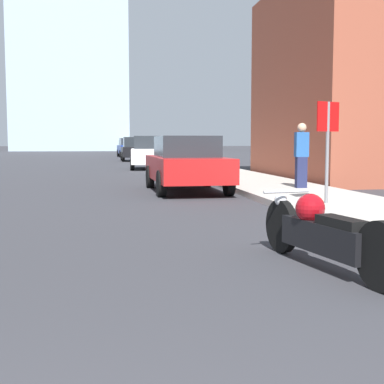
{
  "coord_description": "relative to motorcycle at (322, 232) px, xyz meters",
  "views": [
    {
      "loc": [
        0.33,
        -0.76,
        1.4
      ],
      "look_at": [
        1.45,
        6.1,
        0.75
      ],
      "focal_mm": 50.0,
      "sensor_mm": 36.0,
      "label": 1
    }
  ],
  "objects": [
    {
      "name": "parked_car_green",
      "position": [
        0.09,
        57.1,
        0.44
      ],
      "size": [
        2.09,
        4.49,
        1.64
      ],
      "rotation": [
        0.0,
        0.0,
        0.05
      ],
      "color": "#1E6B33",
      "rests_on": "ground_plane"
    },
    {
      "name": "pedestrian",
      "position": [
        2.95,
        8.42,
        0.66
      ],
      "size": [
        0.36,
        0.25,
        1.77
      ],
      "color": "#1E2347",
      "rests_on": "sidewalk"
    },
    {
      "name": "parked_car_black",
      "position": [
        -0.18,
        34.69,
        0.47
      ],
      "size": [
        1.99,
        4.08,
        1.78
      ],
      "rotation": [
        0.0,
        0.0,
        0.01
      ],
      "color": "black",
      "rests_on": "ground_plane"
    },
    {
      "name": "parked_car_red",
      "position": [
        -0.08,
        9.43,
        0.4
      ],
      "size": [
        2.05,
        4.56,
        1.57
      ],
      "rotation": [
        0.0,
        0.0,
        0.02
      ],
      "color": "red",
      "rests_on": "ground_plane"
    },
    {
      "name": "parked_car_white",
      "position": [
        -0.06,
        22.33,
        0.44
      ],
      "size": [
        2.15,
        4.02,
        1.72
      ],
      "rotation": [
        0.0,
        0.0,
        -0.06
      ],
      "color": "silver",
      "rests_on": "ground_plane"
    },
    {
      "name": "motorcycle",
      "position": [
        0.0,
        0.0,
        0.0
      ],
      "size": [
        0.73,
        2.55,
        0.81
      ],
      "rotation": [
        0.0,
        0.0,
        0.18
      ],
      "color": "black",
      "rests_on": "ground_plane"
    },
    {
      "name": "stop_sign",
      "position": [
        2.14,
        4.84,
        1.16
      ],
      "size": [
        0.57,
        0.26,
        2.07
      ],
      "color": "slate",
      "rests_on": "sidewalk"
    },
    {
      "name": "distant_tower",
      "position": [
        -7.74,
        89.51,
        24.93
      ],
      "size": [
        18.61,
        18.61,
        50.68
      ],
      "color": "#9EB7CC",
      "rests_on": "ground_plane"
    },
    {
      "name": "parked_car_blue",
      "position": [
        -0.11,
        45.6,
        0.49
      ],
      "size": [
        2.2,
        4.32,
        1.79
      ],
      "rotation": [
        0.0,
        0.0,
        0.06
      ],
      "color": "#1E3899",
      "rests_on": "ground_plane"
    },
    {
      "name": "sidewalk",
      "position": [
        2.55,
        35.23,
        -0.33
      ],
      "size": [
        2.76,
        240.0,
        0.15
      ],
      "color": "#B2ADA3",
      "rests_on": "ground_plane"
    }
  ]
}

